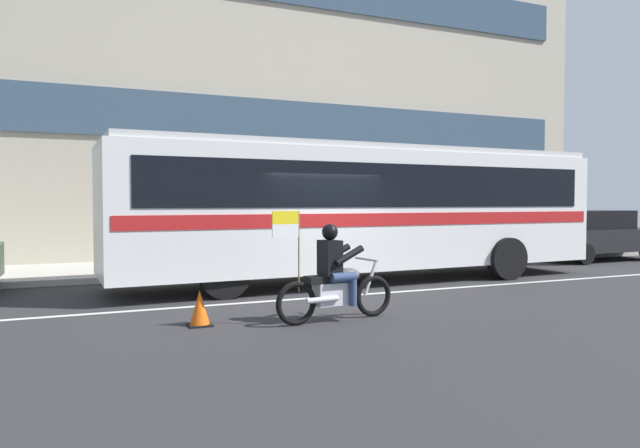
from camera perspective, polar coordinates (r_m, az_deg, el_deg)
ground_plane at (r=12.28m, az=0.51°, el=-6.77°), size 60.00×60.00×0.00m
sidewalk_curb at (r=17.02m, az=-6.48°, el=-4.02°), size 28.00×3.80×0.15m
lane_center_stripe at (r=11.74m, az=1.70°, el=-7.16°), size 26.60×0.14×0.01m
office_building_facade at (r=19.67m, az=-8.58°, el=15.79°), size 28.00×0.89×13.07m
transit_bus at (r=13.90m, az=4.51°, el=2.07°), size 12.17×2.99×3.22m
motorcycle_with_rider at (r=9.26m, az=1.49°, el=-5.54°), size 2.19×0.66×1.78m
parked_hatchback_downstreet at (r=20.85m, az=25.56°, el=-0.94°), size 4.59×1.90×1.64m
traffic_cone at (r=9.15m, az=-11.84°, el=-8.26°), size 0.36×0.36×0.55m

